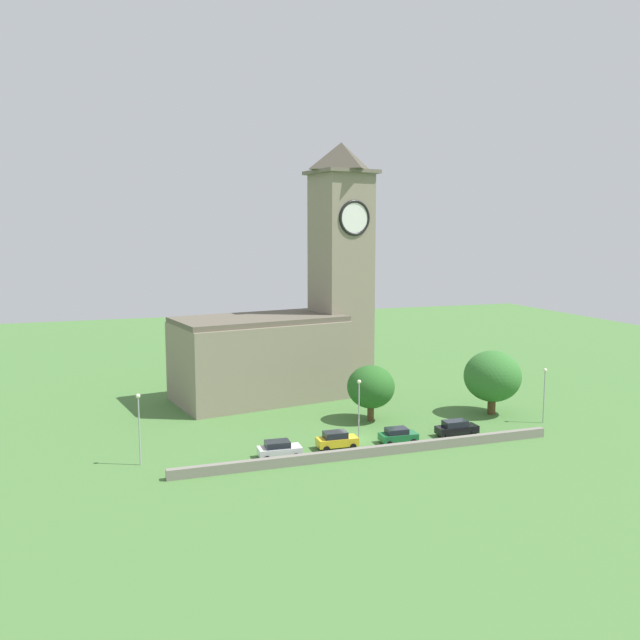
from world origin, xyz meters
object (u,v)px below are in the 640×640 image
object	(u,v)px
car_yellow	(337,440)
tree_riverside_west	(371,387)
streetlamp_west_end	(139,418)
church	(290,323)
car_black	(456,428)
streetlamp_central	(545,386)
tree_by_tower	(492,376)
streetlamp_west_mid	(359,400)
car_white	(279,449)
car_green	(398,435)

from	to	relation	value
car_yellow	tree_riverside_west	distance (m)	11.81
streetlamp_west_end	church	bearing A→B (deg)	45.89
car_black	streetlamp_west_end	xyz separation A→B (m)	(-34.08, 1.70, 3.86)
church	car_yellow	bearing A→B (deg)	-95.09
car_black	car_yellow	bearing A→B (deg)	179.26
church	streetlamp_central	world-z (taller)	church
car_black	tree_by_tower	world-z (taller)	tree_by_tower
car_yellow	tree_riverside_west	bearing A→B (deg)	48.48
church	tree_riverside_west	size ratio (longest dim) A/B	5.19
car_black	streetlamp_west_mid	bearing A→B (deg)	172.20
streetlamp_west_end	tree_by_tower	size ratio (longest dim) A/B	0.89
car_white	tree_by_tower	size ratio (longest dim) A/B	0.56
car_white	tree_riverside_west	world-z (taller)	tree_riverside_west
car_green	tree_riverside_west	distance (m)	9.49
church	car_yellow	distance (m)	26.04
streetlamp_west_end	tree_by_tower	bearing A→B (deg)	6.43
car_green	car_black	xyz separation A→B (m)	(7.28, 0.18, 0.06)
streetlamp_west_mid	tree_riverside_west	xyz separation A→B (m)	(4.48, 7.17, -0.46)
car_yellow	streetlamp_west_mid	world-z (taller)	streetlamp_west_mid
car_white	tree_by_tower	bearing A→B (deg)	13.61
streetlamp_west_end	tree_by_tower	world-z (taller)	tree_by_tower
church	car_white	size ratio (longest dim) A/B	7.88
church	streetlamp_west_mid	bearing A→B (deg)	-87.78
car_white	car_yellow	world-z (taller)	car_yellow
church	car_yellow	size ratio (longest dim) A/B	8.06
car_black	streetlamp_west_end	bearing A→B (deg)	177.14
church	car_white	distance (m)	28.07
streetlamp_west_mid	tree_by_tower	distance (m)	20.59
car_green	car_black	bearing A→B (deg)	1.43
car_black	streetlamp_west_end	world-z (taller)	streetlamp_west_end
church	streetlamp_west_mid	size ratio (longest dim) A/B	5.09
streetlamp_west_end	streetlamp_central	bearing A→B (deg)	-0.70
car_white	car_black	distance (m)	20.70
streetlamp_central	car_white	bearing A→B (deg)	-176.99
streetlamp_west_end	streetlamp_central	world-z (taller)	streetlamp_west_end
streetlamp_central	tree_by_tower	size ratio (longest dim) A/B	0.83
streetlamp_west_mid	tree_by_tower	bearing A→B (deg)	14.09
church	tree_by_tower	bearing A→B (deg)	-40.65
car_green	streetlamp_west_mid	world-z (taller)	streetlamp_west_mid
streetlamp_west_end	streetlamp_central	size ratio (longest dim) A/B	1.08
streetlamp_central	tree_riverside_west	world-z (taller)	tree_riverside_west
car_yellow	streetlamp_central	xyz separation A→B (m)	(26.64, 0.95, 3.52)
car_yellow	streetlamp_west_end	size ratio (longest dim) A/B	0.61
streetlamp_west_end	streetlamp_west_mid	world-z (taller)	streetlamp_west_end
car_yellow	streetlamp_west_mid	bearing A→B (deg)	23.76
car_yellow	tree_riverside_west	size ratio (longest dim) A/B	0.64
car_white	car_yellow	xyz separation A→B (m)	(6.50, 0.79, 0.05)
church	car_yellow	world-z (taller)	church
streetlamp_west_mid	tree_riverside_west	world-z (taller)	streetlamp_west_mid
car_yellow	streetlamp_west_end	xyz separation A→B (m)	(-19.88, 1.52, 3.82)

